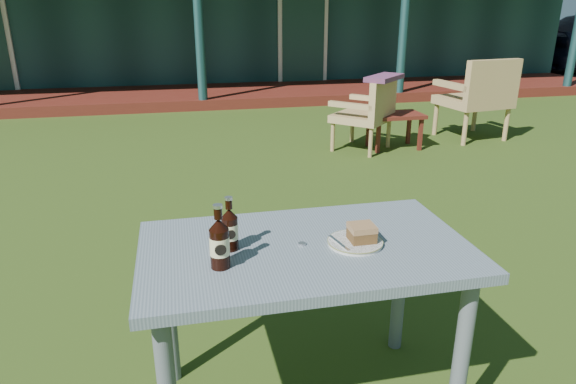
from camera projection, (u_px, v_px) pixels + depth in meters
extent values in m
plane|color=#334916|center=(248.00, 239.00, 3.59)|extent=(80.00, 80.00, 0.00)
cube|color=#163739|center=(188.00, 15.00, 11.85)|extent=(15.00, 6.00, 2.60)
cube|color=#571D15|center=(201.00, 96.00, 8.70)|extent=(15.00, 1.80, 0.16)
cylinder|color=#163739|center=(199.00, 27.00, 7.57)|extent=(0.14, 0.14, 2.45)
cylinder|color=#163739|center=(404.00, 25.00, 8.22)|extent=(0.14, 0.14, 2.45)
cube|color=white|center=(303.00, 35.00, 9.59)|extent=(0.95, 0.06, 2.00)
cube|color=#193D38|center=(303.00, 35.00, 9.56)|extent=(0.80, 0.04, 1.85)
cube|color=slate|center=(306.00, 250.00, 1.88)|extent=(1.20, 0.70, 0.04)
cylinder|color=slate|center=(461.00, 358.00, 1.86)|extent=(0.06, 0.06, 0.68)
cylinder|color=slate|center=(168.00, 311.00, 2.15)|extent=(0.06, 0.06, 0.68)
cylinder|color=slate|center=(400.00, 284.00, 2.36)|extent=(0.06, 0.06, 0.68)
cylinder|color=silver|center=(355.00, 242.00, 1.88)|extent=(0.20, 0.20, 0.01)
cylinder|color=olive|center=(355.00, 241.00, 1.88)|extent=(0.20, 0.20, 0.00)
cube|color=#52371A|center=(362.00, 235.00, 1.87)|extent=(0.09, 0.08, 0.04)
cube|color=#966C43|center=(362.00, 228.00, 1.86)|extent=(0.09, 0.09, 0.02)
cube|color=silver|center=(339.00, 243.00, 1.85)|extent=(0.04, 0.14, 0.00)
cylinder|color=black|center=(230.00, 234.00, 1.82)|extent=(0.06, 0.06, 0.12)
cone|color=black|center=(229.00, 213.00, 1.80)|extent=(0.06, 0.06, 0.03)
cylinder|color=black|center=(229.00, 204.00, 1.78)|extent=(0.02, 0.02, 0.03)
cylinder|color=silver|center=(228.00, 198.00, 1.78)|extent=(0.03, 0.03, 0.01)
cylinder|color=beige|center=(230.00, 231.00, 1.82)|extent=(0.06, 0.06, 0.06)
cylinder|color=black|center=(231.00, 235.00, 1.79)|extent=(0.03, 0.00, 0.03)
cylinder|color=black|center=(220.00, 248.00, 1.70)|extent=(0.07, 0.07, 0.14)
cone|color=black|center=(219.00, 224.00, 1.67)|extent=(0.07, 0.07, 0.04)
cylinder|color=black|center=(218.00, 213.00, 1.65)|extent=(0.03, 0.03, 0.04)
cylinder|color=silver|center=(218.00, 206.00, 1.64)|extent=(0.03, 0.03, 0.01)
cylinder|color=beige|center=(220.00, 246.00, 1.69)|extent=(0.07, 0.07, 0.06)
cylinder|color=black|center=(221.00, 250.00, 1.66)|extent=(0.04, 0.00, 0.04)
cylinder|color=silver|center=(302.00, 244.00, 1.88)|extent=(0.03, 0.03, 0.01)
cube|color=tan|center=(362.00, 117.00, 5.70)|extent=(0.80, 0.80, 0.08)
cube|color=tan|center=(383.00, 98.00, 5.50)|extent=(0.47, 0.46, 0.38)
cube|color=tan|center=(371.00, 98.00, 5.86)|extent=(0.41, 0.41, 0.05)
cube|color=tan|center=(351.00, 106.00, 5.45)|extent=(0.41, 0.41, 0.05)
cylinder|color=tan|center=(352.00, 128.00, 6.08)|extent=(0.05, 0.05, 0.32)
cylinder|color=tan|center=(333.00, 137.00, 5.69)|extent=(0.05, 0.05, 0.32)
cylinder|color=tan|center=(388.00, 133.00, 5.85)|extent=(0.05, 0.05, 0.32)
cylinder|color=tan|center=(371.00, 142.00, 5.46)|extent=(0.05, 0.05, 0.32)
cube|color=tan|center=(473.00, 101.00, 6.17)|extent=(0.80, 0.77, 0.10)
cube|color=tan|center=(493.00, 81.00, 5.82)|extent=(0.72, 0.19, 0.47)
cube|color=tan|center=(495.00, 83.00, 6.23)|extent=(0.17, 0.63, 0.07)
cube|color=tan|center=(452.00, 85.00, 6.02)|extent=(0.17, 0.63, 0.07)
cylinder|color=tan|center=(475.00, 116.00, 6.60)|extent=(0.06, 0.06, 0.40)
cylinder|color=tan|center=(436.00, 119.00, 6.40)|extent=(0.06, 0.06, 0.40)
cylinder|color=tan|center=(506.00, 124.00, 6.12)|extent=(0.06, 0.06, 0.40)
cylinder|color=tan|center=(465.00, 129.00, 5.91)|extent=(0.06, 0.06, 0.40)
cube|color=#633256|center=(384.00, 78.00, 5.43)|extent=(0.56, 0.56, 0.05)
cube|color=#571D15|center=(395.00, 115.00, 5.74)|extent=(0.60, 0.40, 0.04)
cube|color=#571D15|center=(378.00, 137.00, 5.62)|extent=(0.04, 0.04, 0.36)
cube|color=#571D15|center=(420.00, 135.00, 5.72)|extent=(0.04, 0.04, 0.36)
cube|color=#571D15|center=(368.00, 131.00, 5.89)|extent=(0.04, 0.04, 0.36)
cube|color=#571D15|center=(409.00, 129.00, 5.99)|extent=(0.04, 0.04, 0.36)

